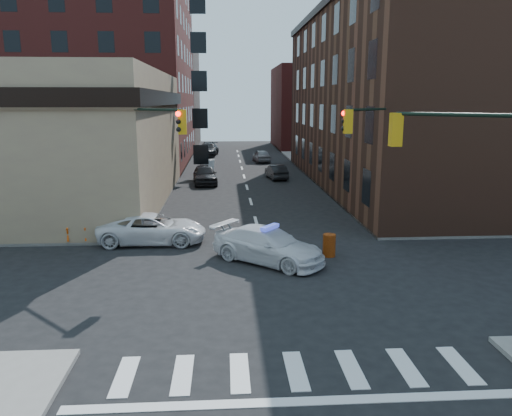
{
  "coord_description": "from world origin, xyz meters",
  "views": [
    {
      "loc": [
        -1.82,
        -18.78,
        7.06
      ],
      "look_at": [
        -0.4,
        3.64,
        2.2
      ],
      "focal_mm": 35.0,
      "sensor_mm": 36.0,
      "label": 1
    }
  ],
  "objects": [
    {
      "name": "ground",
      "position": [
        0.0,
        0.0,
        0.0
      ],
      "size": [
        140.0,
        140.0,
        0.0
      ],
      "primitive_type": "plane",
      "color": "black",
      "rests_on": "ground"
    },
    {
      "name": "sidewalk_nw",
      "position": [
        -23.0,
        32.75,
        0.07
      ],
      "size": [
        34.0,
        54.5,
        0.15
      ],
      "primitive_type": "cube",
      "color": "gray",
      "rests_on": "ground"
    },
    {
      "name": "sidewalk_ne",
      "position": [
        23.0,
        32.75,
        0.07
      ],
      "size": [
        34.0,
        54.5,
        0.15
      ],
      "primitive_type": "cube",
      "color": "gray",
      "rests_on": "ground"
    },
    {
      "name": "bank_building",
      "position": [
        -17.0,
        16.5,
        4.5
      ],
      "size": [
        22.0,
        22.0,
        9.0
      ],
      "primitive_type": "cube",
      "color": "#92805F",
      "rests_on": "ground"
    },
    {
      "name": "apartment_block",
      "position": [
        -18.5,
        40.0,
        12.0
      ],
      "size": [
        25.0,
        25.0,
        24.0
      ],
      "primitive_type": "cube",
      "color": "maroon",
      "rests_on": "ground"
    },
    {
      "name": "commercial_row_ne",
      "position": [
        13.0,
        22.5,
        7.0
      ],
      "size": [
        14.0,
        34.0,
        14.0
      ],
      "primitive_type": "cube",
      "color": "#4B2A1E",
      "rests_on": "ground"
    },
    {
      "name": "filler_nw",
      "position": [
        -16.0,
        62.0,
        8.0
      ],
      "size": [
        20.0,
        18.0,
        16.0
      ],
      "primitive_type": "cube",
      "color": "brown",
      "rests_on": "ground"
    },
    {
      "name": "filler_ne",
      "position": [
        14.0,
        58.0,
        6.0
      ],
      "size": [
        16.0,
        16.0,
        12.0
      ],
      "primitive_type": "cube",
      "color": "maroon",
      "rests_on": "ground"
    },
    {
      "name": "signal_pole_se",
      "position": [
        6.04,
        -5.52,
        4.61
      ],
      "size": [
        5.4,
        5.27,
        8.0
      ],
      "rotation": [
        0.0,
        0.0,
        2.36
      ],
      "color": "black",
      "rests_on": "sidewalk_se"
    },
    {
      "name": "signal_pole_nw",
      "position": [
        -5.85,
        5.34,
        4.34
      ],
      "size": [
        3.58,
        3.67,
        8.0
      ],
      "rotation": [
        0.0,
        0.0,
        -0.79
      ],
      "color": "black",
      "rests_on": "sidewalk_nw"
    },
    {
      "name": "signal_pole_ne",
      "position": [
        5.84,
        5.35,
        4.34
      ],
      "size": [
        3.67,
        3.58,
        8.0
      ],
      "rotation": [
        0.0,
        0.0,
        -2.36
      ],
      "color": "black",
      "rests_on": "sidewalk_ne"
    },
    {
      "name": "tree_ne_near",
      "position": [
        7.5,
        26.0,
        3.49
      ],
      "size": [
        3.0,
        3.0,
        4.85
      ],
      "color": "black",
      "rests_on": "sidewalk_ne"
    },
    {
      "name": "tree_ne_far",
      "position": [
        7.5,
        34.0,
        3.49
      ],
      "size": [
        3.0,
        3.0,
        4.85
      ],
      "color": "black",
      "rests_on": "sidewalk_ne"
    },
    {
      "name": "police_car",
      "position": [
        0.06,
        2.4,
        0.77
      ],
      "size": [
        5.48,
        4.98,
        1.53
      ],
      "primitive_type": "imported",
      "rotation": [
        0.0,
        0.0,
        0.9
      ],
      "color": "silver",
      "rests_on": "ground"
    },
    {
      "name": "pickup",
      "position": [
        -5.5,
        5.8,
        0.74
      ],
      "size": [
        5.38,
        2.53,
        1.49
      ],
      "primitive_type": "imported",
      "rotation": [
        0.0,
        0.0,
        1.56
      ],
      "color": "white",
      "rests_on": "ground"
    },
    {
      "name": "parked_car_wnear",
      "position": [
        -3.54,
        23.93,
        0.82
      ],
      "size": [
        2.38,
        4.98,
        1.64
      ],
      "primitive_type": "imported",
      "rotation": [
        0.0,
        0.0,
        0.09
      ],
      "color": "black",
      "rests_on": "ground"
    },
    {
      "name": "parked_car_wfar",
      "position": [
        -3.5,
        30.0,
        0.67
      ],
      "size": [
        1.49,
        4.07,
        1.33
      ],
      "primitive_type": "imported",
      "rotation": [
        0.0,
        0.0,
        -0.02
      ],
      "color": "#92969A",
      "rests_on": "ground"
    },
    {
      "name": "parked_car_wdeep",
      "position": [
        -3.94,
        46.31,
        0.82
      ],
      "size": [
        2.89,
        5.86,
        1.64
      ],
      "primitive_type": "imported",
      "rotation": [
        0.0,
        0.0,
        -0.11
      ],
      "color": "black",
      "rests_on": "ground"
    },
    {
      "name": "parked_car_enear",
      "position": [
        2.89,
        26.3,
        0.65
      ],
      "size": [
        1.89,
        4.11,
        1.31
      ],
      "primitive_type": "imported",
      "rotation": [
        0.0,
        0.0,
        3.27
      ],
      "color": "black",
      "rests_on": "ground"
    },
    {
      "name": "parked_car_efar",
      "position": [
        2.5,
        39.33,
        0.72
      ],
      "size": [
        2.11,
        4.38,
        1.44
      ],
      "primitive_type": "imported",
      "rotation": [
        0.0,
        0.0,
        3.24
      ],
      "color": "#919298",
      "rests_on": "ground"
    },
    {
      "name": "pedestrian_a",
      "position": [
        -9.9,
        6.0,
        1.09
      ],
      "size": [
        0.82,
        0.77,
        1.89
      ],
      "primitive_type": "imported",
      "rotation": [
        0.0,
        0.0,
        -0.62
      ],
      "color": "black",
      "rests_on": "sidewalk_nw"
    },
    {
      "name": "pedestrian_b",
      "position": [
        -8.29,
        8.17,
        1.12
      ],
      "size": [
        1.09,
        0.94,
        1.94
      ],
      "primitive_type": "imported",
      "rotation": [
        0.0,
        0.0,
        -0.24
      ],
      "color": "black",
      "rests_on": "sidewalk_nw"
    },
    {
      "name": "pedestrian_c",
      "position": [
        -9.98,
        7.16,
        0.96
      ],
      "size": [
        0.98,
        0.93,
        1.63
      ],
      "primitive_type": "imported",
      "rotation": [
        0.0,
        0.0,
        0.73
      ],
      "color": "#1E242E",
      "rests_on": "sidewalk_nw"
    },
    {
      "name": "barrel_road",
      "position": [
        2.94,
        3.05,
        0.52
      ],
      "size": [
        0.76,
        0.76,
        1.05
      ],
      "primitive_type": "cylinder",
      "rotation": [
        0.0,
        0.0,
        0.37
      ],
      "color": "#D16A09",
      "rests_on": "ground"
    },
    {
      "name": "barrel_bank",
      "position": [
        -5.2,
        6.71,
        0.49
      ],
      "size": [
        0.68,
        0.68,
        0.98
      ],
      "primitive_type": "cylinder",
      "rotation": [
        0.0,
        0.0,
        0.29
      ],
      "color": "#C64509",
      "rests_on": "ground"
    },
    {
      "name": "barricade_nw_a",
      "position": [
        -9.19,
        5.81,
        0.58
      ],
      "size": [
        1.17,
        0.64,
        0.85
      ],
      "primitive_type": null,
      "rotation": [
        0.0,
        0.0,
        0.06
      ],
      "color": "#C85309",
      "rests_on": "sidewalk_nw"
    },
    {
      "name": "barricade_nw_b",
      "position": [
        -12.0,
        7.3,
        0.66
      ],
      "size": [
        1.46,
        0.89,
        1.02
      ],
      "primitive_type": null,
      "rotation": [
        0.0,
        0.0,
        -0.16
      ],
      "color": "red",
      "rests_on": "sidewalk_nw"
    }
  ]
}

